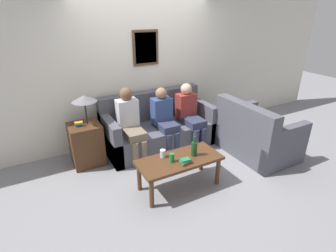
{
  "coord_description": "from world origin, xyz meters",
  "views": [
    {
      "loc": [
        -1.91,
        -3.37,
        2.33
      ],
      "look_at": [
        -0.16,
        -0.13,
        0.67
      ],
      "focal_mm": 28.0,
      "sensor_mm": 36.0,
      "label": 1
    }
  ],
  "objects_px": {
    "couch_main": "(158,128)",
    "couch_side": "(255,136)",
    "person_left": "(130,122)",
    "person_right": "(190,113)",
    "person_middle": "(164,118)",
    "coffee_table": "(179,163)",
    "drinking_glass": "(163,154)",
    "wine_bottle": "(194,148)"
  },
  "relations": [
    {
      "from": "drinking_glass",
      "to": "person_left",
      "type": "xyz_separation_m",
      "value": [
        -0.09,
        0.98,
        0.12
      ]
    },
    {
      "from": "couch_main",
      "to": "person_right",
      "type": "relative_size",
      "value": 1.76
    },
    {
      "from": "drinking_glass",
      "to": "wine_bottle",
      "type": "bearing_deg",
      "value": -22.07
    },
    {
      "from": "couch_side",
      "to": "coffee_table",
      "type": "height_order",
      "value": "couch_side"
    },
    {
      "from": "person_left",
      "to": "person_middle",
      "type": "distance_m",
      "value": 0.61
    },
    {
      "from": "person_left",
      "to": "person_middle",
      "type": "bearing_deg",
      "value": -3.52
    },
    {
      "from": "wine_bottle",
      "to": "person_right",
      "type": "height_order",
      "value": "person_right"
    },
    {
      "from": "person_middle",
      "to": "person_right",
      "type": "height_order",
      "value": "person_right"
    },
    {
      "from": "coffee_table",
      "to": "couch_side",
      "type": "bearing_deg",
      "value": 6.96
    },
    {
      "from": "couch_side",
      "to": "person_middle",
      "type": "bearing_deg",
      "value": 55.3
    },
    {
      "from": "couch_main",
      "to": "drinking_glass",
      "type": "height_order",
      "value": "couch_main"
    },
    {
      "from": "couch_side",
      "to": "wine_bottle",
      "type": "relative_size",
      "value": 4.33
    },
    {
      "from": "wine_bottle",
      "to": "couch_main",
      "type": "bearing_deg",
      "value": 86.22
    },
    {
      "from": "couch_side",
      "to": "person_middle",
      "type": "height_order",
      "value": "person_middle"
    },
    {
      "from": "coffee_table",
      "to": "drinking_glass",
      "type": "height_order",
      "value": "drinking_glass"
    },
    {
      "from": "coffee_table",
      "to": "person_right",
      "type": "height_order",
      "value": "person_right"
    },
    {
      "from": "couch_side",
      "to": "person_middle",
      "type": "relative_size",
      "value": 1.14
    },
    {
      "from": "wine_bottle",
      "to": "coffee_table",
      "type": "bearing_deg",
      "value": 175.83
    },
    {
      "from": "person_middle",
      "to": "person_right",
      "type": "relative_size",
      "value": 0.99
    },
    {
      "from": "person_left",
      "to": "person_middle",
      "type": "height_order",
      "value": "person_left"
    },
    {
      "from": "coffee_table",
      "to": "person_middle",
      "type": "relative_size",
      "value": 1.05
    },
    {
      "from": "couch_main",
      "to": "coffee_table",
      "type": "height_order",
      "value": "couch_main"
    },
    {
      "from": "couch_side",
      "to": "person_right",
      "type": "relative_size",
      "value": 1.13
    },
    {
      "from": "person_left",
      "to": "person_right",
      "type": "height_order",
      "value": "person_left"
    },
    {
      "from": "couch_side",
      "to": "person_right",
      "type": "height_order",
      "value": "person_right"
    },
    {
      "from": "couch_main",
      "to": "couch_side",
      "type": "height_order",
      "value": "same"
    },
    {
      "from": "person_middle",
      "to": "drinking_glass",
      "type": "bearing_deg",
      "value": -118.85
    },
    {
      "from": "person_middle",
      "to": "person_right",
      "type": "bearing_deg",
      "value": -1.86
    },
    {
      "from": "couch_main",
      "to": "wine_bottle",
      "type": "distance_m",
      "value": 1.34
    },
    {
      "from": "coffee_table",
      "to": "wine_bottle",
      "type": "xyz_separation_m",
      "value": [
        0.22,
        -0.02,
        0.18
      ]
    },
    {
      "from": "coffee_table",
      "to": "drinking_glass",
      "type": "xyz_separation_m",
      "value": [
        -0.18,
        0.15,
        0.12
      ]
    },
    {
      "from": "wine_bottle",
      "to": "drinking_glass",
      "type": "xyz_separation_m",
      "value": [
        -0.4,
        0.16,
        -0.05
      ]
    },
    {
      "from": "wine_bottle",
      "to": "person_left",
      "type": "distance_m",
      "value": 1.25
    },
    {
      "from": "person_right",
      "to": "coffee_table",
      "type": "bearing_deg",
      "value": -128.26
    },
    {
      "from": "coffee_table",
      "to": "person_left",
      "type": "distance_m",
      "value": 1.19
    },
    {
      "from": "couch_main",
      "to": "person_middle",
      "type": "distance_m",
      "value": 0.35
    },
    {
      "from": "wine_bottle",
      "to": "person_middle",
      "type": "height_order",
      "value": "person_middle"
    },
    {
      "from": "couch_main",
      "to": "person_left",
      "type": "relative_size",
      "value": 1.66
    },
    {
      "from": "couch_main",
      "to": "person_left",
      "type": "distance_m",
      "value": 0.68
    },
    {
      "from": "couch_side",
      "to": "person_right",
      "type": "bearing_deg",
      "value": 41.78
    },
    {
      "from": "wine_bottle",
      "to": "person_left",
      "type": "xyz_separation_m",
      "value": [
        -0.49,
        1.15,
        0.07
      ]
    },
    {
      "from": "couch_main",
      "to": "couch_side",
      "type": "xyz_separation_m",
      "value": [
        1.32,
        -1.1,
        0.0
      ]
    }
  ]
}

